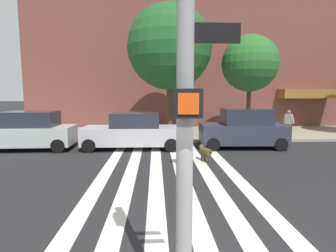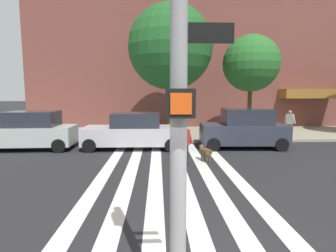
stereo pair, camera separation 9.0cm
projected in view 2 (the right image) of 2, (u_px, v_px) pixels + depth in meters
The scene contains 12 objects.
ground_plane at pixel (186, 174), 9.47m from camera, with size 160.00×160.00×0.00m, color #232326.
sidewalk_far at pixel (172, 134), 18.22m from camera, with size 80.00×6.00×0.15m, color gray.
crosswalk_stripes at pixel (169, 174), 9.45m from camera, with size 4.95×11.08×0.01m.
traffic_light_pole at pixel (180, 24), 2.65m from camera, with size 0.74×0.46×5.80m.
parked_car_near_curb at pixel (31, 131), 13.46m from camera, with size 4.33×2.00×1.92m.
parked_car_behind_first at pixel (133, 132), 13.65m from camera, with size 4.90×1.98×1.83m.
parked_car_third_in_line at pixel (244, 129), 13.85m from camera, with size 4.33×2.10×2.03m.
street_tree_nearest at pixel (170, 47), 16.00m from camera, with size 5.05×5.05×7.89m.
street_tree_middle at pixel (251, 64), 16.63m from camera, with size 3.48×3.48×6.21m.
pedestrian_dog_walker at pixel (184, 142), 10.43m from camera, with size 0.69×0.35×1.64m.
dog_on_leash at pixel (205, 151), 11.14m from camera, with size 0.48×0.99×0.65m.
pedestrian_bystander at pixel (290, 122), 16.04m from camera, with size 0.58×0.54×1.64m.
Camera 2 is at (-0.96, -3.32, 2.86)m, focal length 28.81 mm.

